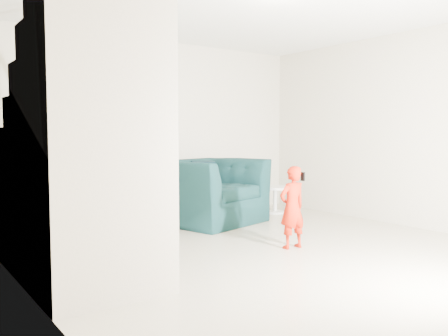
{
  "coord_description": "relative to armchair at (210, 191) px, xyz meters",
  "views": [
    {
      "loc": [
        -3.38,
        -3.76,
        1.28
      ],
      "look_at": [
        0.15,
        1.2,
        0.85
      ],
      "focal_mm": 38.0,
      "sensor_mm": 36.0,
      "label": 1
    }
  ],
  "objects": [
    {
      "name": "toddler",
      "position": [
        -0.11,
        -1.84,
        0.01
      ],
      "size": [
        0.35,
        0.24,
        0.93
      ],
      "primitive_type": "imported",
      "rotation": [
        0.0,
        0.0,
        3.09
      ],
      "color": "#A11705",
      "rests_on": "floor"
    },
    {
      "name": "back_wall",
      "position": [
        -0.42,
        0.81,
        0.89
      ],
      "size": [
        5.0,
        0.0,
        5.0
      ],
      "primitive_type": "plane",
      "rotation": [
        1.57,
        0.0,
        0.0
      ],
      "color": "#BEB79A",
      "rests_on": "floor"
    },
    {
      "name": "armchair",
      "position": [
        0.0,
        0.0,
        0.0
      ],
      "size": [
        1.69,
        1.56,
        0.92
      ],
      "primitive_type": "imported",
      "rotation": [
        0.0,
        0.0,
        0.27
      ],
      "color": "black",
      "rests_on": "floor"
    },
    {
      "name": "side_table",
      "position": [
        1.32,
        0.06,
        -0.16
      ],
      "size": [
        0.44,
        0.44,
        0.44
      ],
      "color": "silver",
      "rests_on": "floor"
    },
    {
      "name": "left_wall",
      "position": [
        -2.92,
        -1.94,
        0.89
      ],
      "size": [
        0.0,
        5.5,
        5.5
      ],
      "primitive_type": "plane",
      "rotation": [
        1.57,
        0.0,
        1.57
      ],
      "color": "#BEB79A",
      "rests_on": "floor"
    },
    {
      "name": "phone",
      "position": [
        0.01,
        -1.88,
        0.35
      ],
      "size": [
        0.02,
        0.05,
        0.1
      ],
      "primitive_type": "cube",
      "rotation": [
        0.0,
        0.0,
        0.06
      ],
      "color": "black",
      "rests_on": "toddler"
    },
    {
      "name": "staircase",
      "position": [
        -2.42,
        -1.38,
        0.49
      ],
      "size": [
        1.02,
        3.03,
        3.62
      ],
      "color": "#ADA089",
      "rests_on": "floor"
    },
    {
      "name": "right_wall",
      "position": [
        2.08,
        -1.94,
        0.89
      ],
      "size": [
        0.0,
        5.5,
        5.5
      ],
      "primitive_type": "plane",
      "rotation": [
        1.57,
        0.0,
        -1.57
      ],
      "color": "#BEB79A",
      "rests_on": "floor"
    },
    {
      "name": "cushion",
      "position": [
        0.08,
        0.32,
        0.24
      ],
      "size": [
        0.37,
        0.18,
        0.37
      ],
      "primitive_type": "cube",
      "rotation": [
        0.21,
        0.0,
        0.0
      ],
      "color": "black",
      "rests_on": "armchair"
    },
    {
      "name": "throw",
      "position": [
        -0.56,
        -0.05,
        0.12
      ],
      "size": [
        0.05,
        0.54,
        0.61
      ],
      "primitive_type": "cube",
      "color": "black",
      "rests_on": "armchair"
    },
    {
      "name": "floor",
      "position": [
        -0.42,
        -1.94,
        -0.46
      ],
      "size": [
        5.5,
        5.5,
        0.0
      ],
      "primitive_type": "plane",
      "color": "tan",
      "rests_on": "ground"
    }
  ]
}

